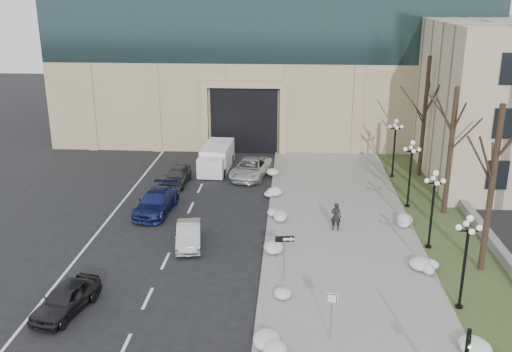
# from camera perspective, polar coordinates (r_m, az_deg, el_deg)

# --- Properties ---
(sidewalk) EXTENTS (9.00, 40.00, 0.12)m
(sidewalk) POSITION_cam_1_polar(r_m,az_deg,el_deg) (35.14, 8.62, -5.85)
(sidewalk) COLOR gray
(sidewalk) RESTS_ON ground
(curb) EXTENTS (0.30, 40.00, 0.14)m
(curb) POSITION_cam_1_polar(r_m,az_deg,el_deg) (35.02, 1.24, -5.71)
(curb) COLOR gray
(curb) RESTS_ON ground
(grass_strip) EXTENTS (4.00, 40.00, 0.10)m
(grass_strip) POSITION_cam_1_polar(r_m,az_deg,el_deg) (36.31, 18.95, -5.89)
(grass_strip) COLOR #324221
(grass_strip) RESTS_ON ground
(stone_wall) EXTENTS (0.50, 30.00, 0.70)m
(stone_wall) POSITION_cam_1_polar(r_m,az_deg,el_deg) (38.53, 21.14, -4.25)
(stone_wall) COLOR slate
(stone_wall) RESTS_ON ground
(car_a) EXTENTS (2.54, 4.31, 1.38)m
(car_a) POSITION_cam_1_polar(r_m,az_deg,el_deg) (28.28, -18.48, -11.56)
(car_a) COLOR black
(car_a) RESTS_ON ground
(car_b) EXTENTS (1.95, 4.09, 1.29)m
(car_b) POSITION_cam_1_polar(r_m,az_deg,el_deg) (33.57, -6.75, -5.86)
(car_b) COLOR #B5B7BD
(car_b) RESTS_ON ground
(car_c) EXTENTS (2.50, 5.29, 1.49)m
(car_c) POSITION_cam_1_polar(r_m,az_deg,el_deg) (38.63, -9.93, -2.55)
(car_c) COLOR navy
(car_c) RESTS_ON ground
(car_d) EXTENTS (3.45, 5.65, 1.46)m
(car_d) POSITION_cam_1_polar(r_m,az_deg,el_deg) (45.16, -0.52, 0.80)
(car_d) COLOR silver
(car_d) RESTS_ON ground
(car_e) EXTENTS (1.79, 4.10, 1.38)m
(car_e) POSITION_cam_1_polar(r_m,az_deg,el_deg) (43.84, -7.90, 0.02)
(car_e) COLOR #333339
(car_e) RESTS_ON ground
(pedestrian) EXTENTS (0.73, 0.56, 1.78)m
(pedestrian) POSITION_cam_1_polar(r_m,az_deg,el_deg) (35.30, 8.00, -4.03)
(pedestrian) COLOR black
(pedestrian) RESTS_ON sidewalk
(box_truck) EXTENTS (2.40, 6.19, 1.94)m
(box_truck) POSITION_cam_1_polar(r_m,az_deg,el_deg) (47.23, -3.99, 1.81)
(box_truck) COLOR silver
(box_truck) RESTS_ON ground
(one_way_sign) EXTENTS (0.99, 0.28, 2.63)m
(one_way_sign) POSITION_cam_1_polar(r_m,az_deg,el_deg) (28.60, 3.19, -6.86)
(one_way_sign) COLOR slate
(one_way_sign) RESTS_ON ground
(keep_sign) EXTENTS (0.49, 0.15, 2.27)m
(keep_sign) POSITION_cam_1_polar(r_m,az_deg,el_deg) (24.64, 7.58, -12.75)
(keep_sign) COLOR slate
(keep_sign) RESTS_ON ground
(snow_clump_b) EXTENTS (1.10, 1.60, 0.36)m
(snow_clump_b) POSITION_cam_1_polar(r_m,az_deg,el_deg) (24.53, 1.32, -16.56)
(snow_clump_b) COLOR silver
(snow_clump_b) RESTS_ON sidewalk
(snow_clump_c) EXTENTS (1.10, 1.60, 0.36)m
(snow_clump_c) POSITION_cam_1_polar(r_m,az_deg,el_deg) (28.19, 1.88, -11.52)
(snow_clump_c) COLOR silver
(snow_clump_c) RESTS_ON sidewalk
(snow_clump_d) EXTENTS (1.10, 1.60, 0.36)m
(snow_clump_d) POSITION_cam_1_polar(r_m,az_deg,el_deg) (32.52, 1.92, -7.24)
(snow_clump_d) COLOR silver
(snow_clump_d) RESTS_ON sidewalk
(snow_clump_e) EXTENTS (1.10, 1.60, 0.36)m
(snow_clump_e) POSITION_cam_1_polar(r_m,az_deg,el_deg) (37.11, 1.86, -3.90)
(snow_clump_e) COLOR silver
(snow_clump_e) RESTS_ON sidewalk
(snow_clump_f) EXTENTS (1.10, 1.60, 0.36)m
(snow_clump_f) POSITION_cam_1_polar(r_m,az_deg,el_deg) (40.67, 1.80, -1.86)
(snow_clump_f) COLOR silver
(snow_clump_f) RESTS_ON sidewalk
(snow_clump_g) EXTENTS (1.10, 1.60, 0.36)m
(snow_clump_g) POSITION_cam_1_polar(r_m,az_deg,el_deg) (45.52, 2.13, 0.36)
(snow_clump_g) COLOR silver
(snow_clump_g) RESTS_ON sidewalk
(snow_clump_h) EXTENTS (1.10, 1.60, 0.36)m
(snow_clump_h) POSITION_cam_1_polar(r_m,az_deg,el_deg) (25.96, 20.77, -15.72)
(snow_clump_h) COLOR silver
(snow_clump_h) RESTS_ON sidewalk
(snow_clump_i) EXTENTS (1.10, 1.60, 0.36)m
(snow_clump_i) POSITION_cam_1_polar(r_m,az_deg,el_deg) (31.57, 16.50, -8.88)
(snow_clump_i) COLOR silver
(snow_clump_i) RESTS_ON sidewalk
(snow_clump_j) EXTENTS (1.10, 1.60, 0.36)m
(snow_clump_j) POSITION_cam_1_polar(r_m,az_deg,el_deg) (36.96, 14.76, -4.63)
(snow_clump_j) COLOR silver
(snow_clump_j) RESTS_ON sidewalk
(lamppost_a) EXTENTS (1.18, 1.18, 4.76)m
(lamppost_a) POSITION_cam_1_polar(r_m,az_deg,el_deg) (27.64, 20.28, -6.92)
(lamppost_a) COLOR black
(lamppost_a) RESTS_ON ground
(lamppost_b) EXTENTS (1.18, 1.18, 4.76)m
(lamppost_b) POSITION_cam_1_polar(r_m,az_deg,el_deg) (33.43, 17.30, -2.21)
(lamppost_b) COLOR black
(lamppost_b) RESTS_ON ground
(lamppost_c) EXTENTS (1.18, 1.18, 4.76)m
(lamppost_c) POSITION_cam_1_polar(r_m,az_deg,el_deg) (39.45, 15.23, 1.08)
(lamppost_c) COLOR black
(lamppost_c) RESTS_ON ground
(lamppost_d) EXTENTS (1.18, 1.18, 4.76)m
(lamppost_d) POSITION_cam_1_polar(r_m,az_deg,el_deg) (45.59, 13.71, 3.50)
(lamppost_d) COLOR black
(lamppost_d) RESTS_ON ground
(tree_near) EXTENTS (3.20, 3.20, 9.00)m
(tree_near) POSITION_cam_1_polar(r_m,az_deg,el_deg) (30.94, 22.76, 0.92)
(tree_near) COLOR black
(tree_near) RESTS_ON ground
(tree_mid) EXTENTS (3.20, 3.20, 8.50)m
(tree_mid) POSITION_cam_1_polar(r_m,az_deg,el_deg) (38.40, 19.03, 4.03)
(tree_mid) COLOR black
(tree_mid) RESTS_ON ground
(tree_far) EXTENTS (3.20, 3.20, 9.50)m
(tree_far) POSITION_cam_1_polar(r_m,az_deg,el_deg) (45.85, 16.62, 7.29)
(tree_far) COLOR black
(tree_far) RESTS_ON ground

